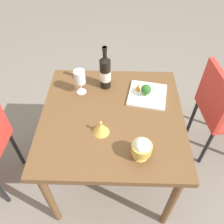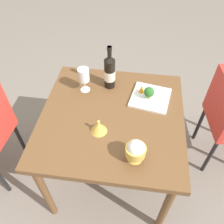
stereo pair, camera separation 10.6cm
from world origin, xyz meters
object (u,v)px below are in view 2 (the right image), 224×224
at_px(wine_glass, 84,75).
at_px(rice_bowl_lid, 99,127).
at_px(wine_bottle, 110,72).
at_px(broccoli_floret, 149,92).
at_px(rice_bowl, 136,151).
at_px(serving_plate, 150,98).
at_px(carrot_garnish_left, 142,89).

xyz_separation_m(wine_glass, rice_bowl_lid, (0.16, -0.35, -0.09)).
height_order(wine_bottle, broccoli_floret, wine_bottle).
bearing_deg(wine_glass, rice_bowl, -52.84).
relative_size(wine_glass, broccoli_floret, 2.09).
bearing_deg(serving_plate, broccoli_floret, -144.47).
relative_size(rice_bowl_lid, serving_plate, 0.34).
bearing_deg(rice_bowl, carrot_garnish_left, 89.18).
xyz_separation_m(rice_bowl_lid, serving_plate, (0.30, 0.32, -0.03)).
relative_size(wine_bottle, broccoli_floret, 3.70).
relative_size(wine_bottle, serving_plate, 1.09).
bearing_deg(rice_bowl, rice_bowl_lid, 144.69).
height_order(rice_bowl, carrot_garnish_left, rice_bowl).
relative_size(serving_plate, carrot_garnish_left, 4.84).
height_order(rice_bowl_lid, broccoli_floret, broccoli_floret).
relative_size(rice_bowl_lid, broccoli_floret, 1.17).
bearing_deg(wine_glass, carrot_garnish_left, 2.08).
bearing_deg(broccoli_floret, serving_plate, 35.53).
bearing_deg(rice_bowl, wine_glass, 127.16).
height_order(rice_bowl, broccoli_floret, rice_bowl).
bearing_deg(wine_glass, wine_bottle, 21.80).
distance_m(serving_plate, carrot_garnish_left, 0.09).
distance_m(wine_bottle, rice_bowl, 0.61).
relative_size(wine_glass, rice_bowl_lid, 1.79).
relative_size(wine_glass, rice_bowl, 1.26).
bearing_deg(carrot_garnish_left, rice_bowl, -90.82).
bearing_deg(serving_plate, wine_bottle, 162.51).
bearing_deg(wine_glass, rice_bowl_lid, -65.49).
relative_size(rice_bowl, serving_plate, 0.49).
distance_m(rice_bowl, carrot_garnish_left, 0.52).
relative_size(serving_plate, broccoli_floret, 3.39).
bearing_deg(broccoli_floret, wine_bottle, 159.45).
distance_m(wine_bottle, carrot_garnish_left, 0.24).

